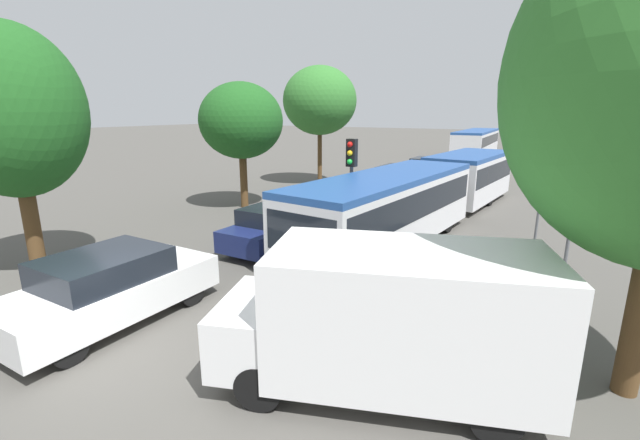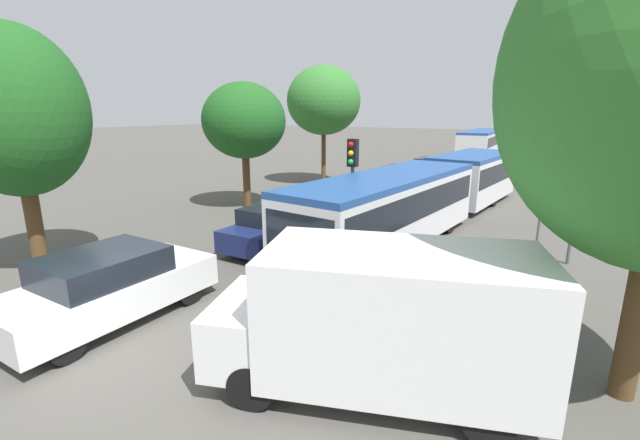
# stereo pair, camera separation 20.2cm
# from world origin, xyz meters

# --- Properties ---
(ground_plane) EXTENTS (200.00, 200.00, 0.00)m
(ground_plane) POSITION_xyz_m (0.00, 0.00, 0.00)
(ground_plane) COLOR #4F4C47
(articulated_bus) EXTENTS (3.91, 15.96, 2.35)m
(articulated_bus) POSITION_xyz_m (1.75, 11.98, 1.35)
(articulated_bus) COLOR silver
(articulated_bus) RESTS_ON ground
(city_bus_rear) EXTENTS (2.91, 11.57, 2.47)m
(city_bus_rear) POSITION_xyz_m (-1.65, 39.11, 1.43)
(city_bus_rear) COLOR silver
(city_bus_rear) RESTS_ON ground
(queued_car_white) EXTENTS (1.86, 4.35, 1.51)m
(queued_car_white) POSITION_xyz_m (-1.58, 0.90, 0.76)
(queued_car_white) COLOR white
(queued_car_white) RESTS_ON ground
(queued_car_navy) EXTENTS (1.70, 3.97, 1.38)m
(queued_car_navy) POSITION_xyz_m (-1.55, 6.71, 0.70)
(queued_car_navy) COLOR navy
(queued_car_navy) RESTS_ON ground
(queued_car_blue) EXTENTS (1.66, 3.87, 1.34)m
(queued_car_blue) POSITION_xyz_m (-1.89, 11.80, 0.68)
(queued_car_blue) COLOR #284799
(queued_car_blue) RESTS_ON ground
(queued_car_black) EXTENTS (1.81, 4.24, 1.47)m
(queued_car_black) POSITION_xyz_m (-1.53, 17.56, 0.74)
(queued_car_black) COLOR black
(queued_car_black) RESTS_ON ground
(queued_car_graphite) EXTENTS (1.68, 3.93, 1.36)m
(queued_car_graphite) POSITION_xyz_m (-1.69, 23.22, 0.69)
(queued_car_graphite) COLOR #47474C
(queued_car_graphite) RESTS_ON ground
(white_van) EXTENTS (5.36, 3.50, 2.31)m
(white_van) POSITION_xyz_m (4.22, 1.73, 1.24)
(white_van) COLOR white
(white_van) RESTS_ON ground
(traffic_light) EXTENTS (0.32, 0.36, 3.40)m
(traffic_light) POSITION_xyz_m (0.07, 8.72, 2.50)
(traffic_light) COLOR #56595E
(traffic_light) RESTS_ON ground
(no_entry_sign) EXTENTS (0.70, 0.08, 2.82)m
(no_entry_sign) POSITION_xyz_m (5.63, 10.57, 1.88)
(no_entry_sign) COLOR #56595E
(no_entry_sign) RESTS_ON ground
(direction_sign_post) EXTENTS (0.10, 1.40, 3.60)m
(direction_sign_post) POSITION_xyz_m (6.53, 9.80, 2.55)
(direction_sign_post) COLOR #56595E
(direction_sign_post) RESTS_ON ground
(tree_left_near) EXTENTS (3.46, 3.46, 6.43)m
(tree_left_near) POSITION_xyz_m (-5.91, 1.66, 4.24)
(tree_left_near) COLOR #51381E
(tree_left_near) RESTS_ON ground
(tree_left_mid) EXTENTS (3.64, 3.64, 5.51)m
(tree_left_mid) POSITION_xyz_m (-6.29, 10.78, 3.77)
(tree_left_mid) COLOR #51381E
(tree_left_mid) RESTS_ON ground
(tree_left_far) EXTENTS (4.25, 4.25, 6.79)m
(tree_left_far) POSITION_xyz_m (-6.63, 18.11, 4.83)
(tree_left_far) COLOR #51381E
(tree_left_far) RESTS_ON ground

